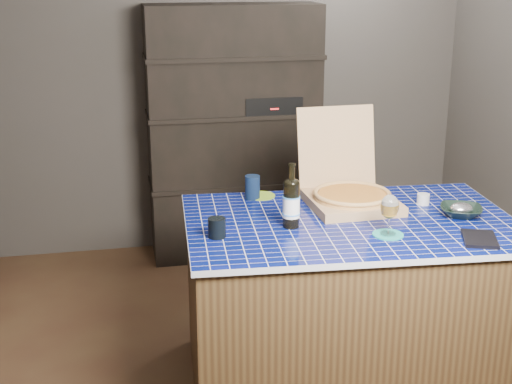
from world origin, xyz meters
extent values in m
plane|color=brown|center=(0.00, 0.00, 0.00)|extent=(3.50, 3.50, 0.00)
plane|color=#433E3A|center=(0.00, 1.75, 1.25)|extent=(3.50, 0.00, 3.50)
plane|color=#433E3A|center=(0.00, -1.75, 1.25)|extent=(3.50, 0.00, 3.50)
cube|color=black|center=(0.00, 1.53, 0.90)|extent=(1.20, 0.40, 1.80)
cube|color=black|center=(0.25, 1.48, 1.12)|extent=(0.40, 0.32, 0.12)
cube|color=#4C371E|center=(0.26, -0.28, 0.42)|extent=(1.62, 1.07, 0.85)
cube|color=#040E4A|center=(0.26, -0.28, 0.86)|extent=(1.66, 1.11, 0.03)
cube|color=tan|center=(0.33, -0.10, 0.90)|extent=(0.44, 0.44, 0.05)
cube|color=tan|center=(0.32, 0.16, 1.13)|extent=(0.43, 0.11, 0.42)
cylinder|color=#B7864C|center=(0.33, -0.10, 0.93)|extent=(0.39, 0.39, 0.01)
cylinder|color=maroon|center=(0.33, -0.10, 0.94)|extent=(0.34, 0.34, 0.01)
torus|color=#B7864C|center=(0.33, -0.10, 0.95)|extent=(0.40, 0.40, 0.02)
cylinder|color=black|center=(-0.04, -0.31, 0.98)|extent=(0.08, 0.08, 0.22)
ellipsoid|color=black|center=(-0.04, -0.31, 1.09)|extent=(0.08, 0.08, 0.04)
cylinder|color=black|center=(-0.04, -0.31, 1.14)|extent=(0.03, 0.03, 0.09)
cylinder|color=white|center=(-0.04, -0.31, 0.97)|extent=(0.08, 0.08, 0.10)
cylinder|color=#4595ED|center=(-0.04, -0.31, 0.94)|extent=(0.08, 0.08, 0.01)
cylinder|color=#4595ED|center=(-0.04, -0.31, 1.02)|extent=(0.08, 0.08, 0.01)
cylinder|color=teal|center=(0.36, -0.51, 0.88)|extent=(0.14, 0.14, 0.01)
cylinder|color=white|center=(0.36, -0.51, 0.88)|extent=(0.07, 0.07, 0.01)
cylinder|color=white|center=(0.36, -0.51, 0.93)|extent=(0.01, 0.01, 0.08)
ellipsoid|color=white|center=(0.36, -0.51, 1.01)|extent=(0.08, 0.08, 0.11)
cylinder|color=#C1891E|center=(0.36, -0.51, 1.00)|extent=(0.07, 0.07, 0.05)
cylinder|color=white|center=(0.36, -0.51, 1.03)|extent=(0.07, 0.07, 0.02)
cylinder|color=black|center=(-0.41, -0.38, 0.92)|extent=(0.08, 0.08, 0.09)
cube|color=black|center=(0.74, -0.65, 0.88)|extent=(0.21, 0.24, 0.02)
imported|color=black|center=(0.81, -0.34, 0.90)|extent=(0.27, 0.27, 0.05)
ellipsoid|color=silver|center=(0.81, -0.34, 0.91)|extent=(0.11, 0.09, 0.05)
cylinder|color=silver|center=(0.70, -0.13, 0.90)|extent=(0.06, 0.06, 0.05)
cylinder|color=#0D1A31|center=(-0.14, 0.14, 0.94)|extent=(0.08, 0.08, 0.12)
cylinder|color=#79A222|center=(-0.09, 0.17, 0.88)|extent=(0.16, 0.16, 0.01)
camera|label=1|loc=(-0.83, -3.36, 2.06)|focal=50.00mm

